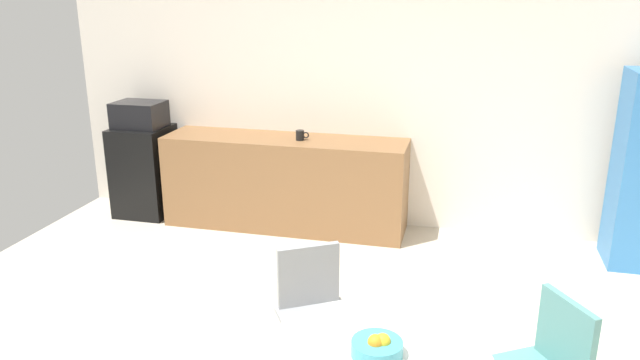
# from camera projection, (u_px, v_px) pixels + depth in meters

# --- Properties ---
(wall_back) EXTENTS (6.00, 0.10, 2.60)m
(wall_back) POSITION_uv_depth(u_px,v_px,m) (362.00, 94.00, 5.86)
(wall_back) COLOR silver
(wall_back) RESTS_ON ground_plane
(counter_block) EXTENTS (2.36, 0.60, 0.90)m
(counter_block) POSITION_uv_depth(u_px,v_px,m) (285.00, 183.00, 5.95)
(counter_block) COLOR brown
(counter_block) RESTS_ON ground_plane
(mini_fridge) EXTENTS (0.54, 0.54, 0.93)m
(mini_fridge) POSITION_uv_depth(u_px,v_px,m) (145.00, 171.00, 6.30)
(mini_fridge) COLOR black
(mini_fridge) RESTS_ON ground_plane
(microwave) EXTENTS (0.48, 0.38, 0.26)m
(microwave) POSITION_uv_depth(u_px,v_px,m) (139.00, 115.00, 6.12)
(microwave) COLOR black
(microwave) RESTS_ON mini_fridge
(chair_teal) EXTENTS (0.58, 0.58, 0.83)m
(chair_teal) POSITION_uv_depth(u_px,v_px,m) (548.00, 359.00, 3.00)
(chair_teal) COLOR silver
(chair_teal) RESTS_ON ground_plane
(chair_gray) EXTENTS (0.58, 0.58, 0.83)m
(chair_gray) POSITION_uv_depth(u_px,v_px,m) (313.00, 300.00, 3.56)
(chair_gray) COLOR silver
(chair_gray) RESTS_ON ground_plane
(fruit_bowl) EXTENTS (0.23, 0.23, 0.11)m
(fruit_bowl) POSITION_uv_depth(u_px,v_px,m) (377.00, 347.00, 2.64)
(fruit_bowl) COLOR teal
(fruit_bowl) RESTS_ON round_table
(mug_white) EXTENTS (0.13, 0.08, 0.09)m
(mug_white) POSITION_uv_depth(u_px,v_px,m) (300.00, 135.00, 5.72)
(mug_white) COLOR black
(mug_white) RESTS_ON counter_block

